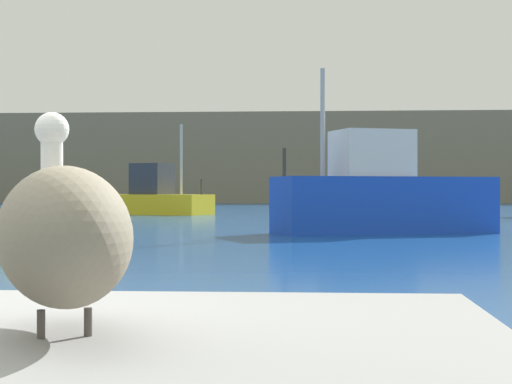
{
  "coord_description": "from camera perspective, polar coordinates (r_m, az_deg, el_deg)",
  "views": [
    {
      "loc": [
        1.7,
        -3.77,
        1.09
      ],
      "look_at": [
        0.08,
        19.93,
        1.06
      ],
      "focal_mm": 61.04,
      "sensor_mm": 36.0,
      "label": 1
    }
  ],
  "objects": [
    {
      "name": "mooring_buoy",
      "position": [
        16.08,
        -15.83,
        -2.82
      ],
      "size": [
        0.56,
        0.56,
        0.56
      ],
      "primitive_type": "sphere",
      "color": "yellow",
      "rests_on": "ground"
    },
    {
      "name": "fishing_boat_yellow",
      "position": [
        40.73,
        -7.0,
        -0.42
      ],
      "size": [
        6.33,
        4.32,
        4.13
      ],
      "rotation": [
        0.0,
        0.0,
        -0.43
      ],
      "color": "yellow",
      "rests_on": "ground"
    },
    {
      "name": "fishing_boat_blue",
      "position": [
        22.41,
        8.25,
        -0.25
      ],
      "size": [
        5.88,
        3.65,
        4.16
      ],
      "rotation": [
        0.0,
        0.0,
        3.5
      ],
      "color": "blue",
      "rests_on": "ground"
    },
    {
      "name": "hillside_backdrop",
      "position": [
        82.21,
        2.72,
        2.13
      ],
      "size": [
        140.0,
        12.0,
        8.08
      ],
      "primitive_type": "cube",
      "color": "#7F755B",
      "rests_on": "ground"
    },
    {
      "name": "pelican",
      "position": [
        3.27,
        -12.56,
        -2.7
      ],
      "size": [
        0.87,
        1.41,
        0.85
      ],
      "rotation": [
        0.0,
        0.0,
        1.97
      ],
      "color": "gray",
      "rests_on": "pier_dock"
    }
  ]
}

